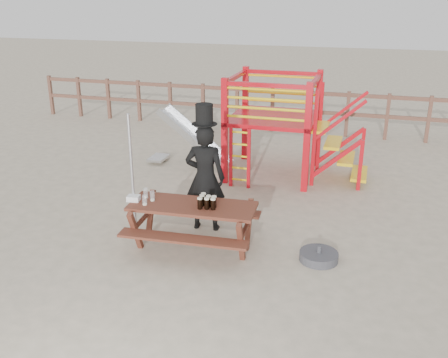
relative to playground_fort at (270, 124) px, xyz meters
The scene contains 10 objects.
ground 3.74m from the playground_fort, 91.99° to the right, with size 60.00×60.00×0.00m, color #C2B197.
back_fence 3.44m from the playground_fort, 92.08° to the left, with size 15.09×0.09×1.20m.
playground_fort is the anchor object (origin of this frame).
picnic_table 3.64m from the playground_fort, 96.05° to the right, with size 1.92×1.39×0.71m.
man_with_hat 2.89m from the playground_fort, 98.47° to the right, with size 0.68×0.48×2.05m.
metal_pole 3.84m from the playground_fort, 109.72° to the right, with size 0.04×0.04×2.01m, color #B2B2B7.
parasol_base 3.83m from the playground_fort, 66.70° to the right, with size 0.56×0.56×0.23m.
paper_bag 3.90m from the playground_fort, 108.93° to the right, with size 0.18×0.14×0.08m, color white.
stout_pints 3.61m from the playground_fort, 92.38° to the right, with size 0.26×0.25×0.17m.
empty_glasses 3.79m from the playground_fort, 106.28° to the right, with size 0.21×0.32×0.15m.
Camera 1 is at (2.10, -6.21, 3.61)m, focal length 40.00 mm.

